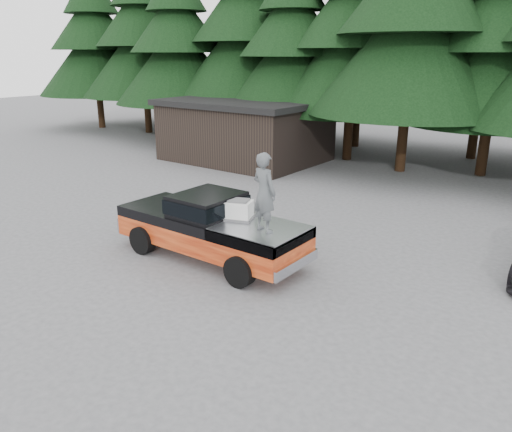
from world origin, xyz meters
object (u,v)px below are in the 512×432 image
Objects in this scene: air_compressor at (239,210)px; man_on_bed at (264,193)px; pickup_truck at (211,236)px; utility_building at (245,130)px.

man_on_bed is at bearing -39.16° from air_compressor.
utility_building is at bearing 124.18° from pickup_truck.
air_compressor is 0.08× the size of utility_building.
utility_building is (-7.94, 11.70, 1.00)m from pickup_truck.
man_on_bed is 15.54m from utility_building.
pickup_truck is 2.66m from man_on_bed.
pickup_truck is 2.92× the size of man_on_bed.
air_compressor is 1.44m from man_on_bed.
utility_building is (-8.84, 11.51, 0.09)m from air_compressor.
man_on_bed reaches higher than air_compressor.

